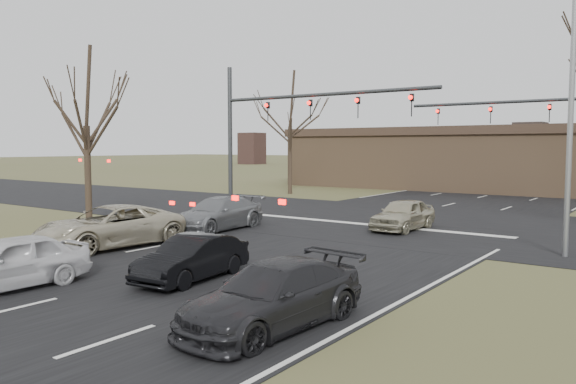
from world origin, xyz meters
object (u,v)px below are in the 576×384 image
(car_silver_suv, at_px, (110,227))
(car_white_sedan, at_px, (7,263))
(streetlight_right_near, at_px, (566,88))
(car_black_hatch, at_px, (192,258))
(car_charcoal_sedan, at_px, (273,295))
(car_silver_ahead, at_px, (403,214))
(mast_arm_far, at_px, (556,122))
(car_grey_ahead, at_px, (218,214))
(building, at_px, (535,159))
(mast_arm_near, at_px, (277,119))

(car_silver_suv, height_order, car_white_sedan, car_silver_suv)
(streetlight_right_near, distance_m, car_silver_suv, 16.44)
(car_black_hatch, xyz_separation_m, car_charcoal_sedan, (4.27, -1.93, 0.05))
(car_silver_ahead, bearing_deg, car_charcoal_sedan, -75.41)
(mast_arm_far, xyz_separation_m, car_grey_ahead, (-10.81, -15.23, -4.30))
(car_black_hatch, relative_size, car_grey_ahead, 0.75)
(building, distance_m, car_charcoal_sedan, 39.69)
(building, distance_m, mast_arm_near, 26.14)
(building, xyz_separation_m, car_grey_ahead, (-6.62, -30.23, -1.95))
(building, relative_size, car_silver_ahead, 10.43)
(car_white_sedan, distance_m, car_charcoal_sedan, 7.54)
(mast_arm_near, height_order, car_grey_ahead, mast_arm_near)
(streetlight_right_near, relative_size, car_black_hatch, 2.68)
(streetlight_right_near, distance_m, car_charcoal_sedan, 12.93)
(car_white_sedan, bearing_deg, car_black_hatch, 50.72)
(building, height_order, mast_arm_near, mast_arm_near)
(car_white_sedan, xyz_separation_m, car_silver_ahead, (3.93, 15.59, -0.01))
(mast_arm_far, relative_size, car_white_sedan, 2.68)
(mast_arm_near, relative_size, streetlight_right_near, 1.21)
(car_charcoal_sedan, bearing_deg, car_grey_ahead, 142.14)
(car_silver_ahead, bearing_deg, building, 90.90)
(car_white_sedan, relative_size, car_grey_ahead, 0.84)
(car_silver_suv, xyz_separation_m, car_white_sedan, (3.00, -5.36, -0.06))
(streetlight_right_near, relative_size, car_grey_ahead, 2.02)
(car_grey_ahead, bearing_deg, streetlight_right_near, 6.56)
(building, xyz_separation_m, streetlight_right_near, (6.82, -28.00, 2.92))
(car_silver_suv, bearing_deg, car_grey_ahead, 92.92)
(mast_arm_near, xyz_separation_m, mast_arm_far, (11.41, 10.00, -0.06))
(mast_arm_near, bearing_deg, car_charcoal_sedan, -53.47)
(mast_arm_near, bearing_deg, mast_arm_far, 41.22)
(mast_arm_far, bearing_deg, car_silver_suv, -118.07)
(car_white_sedan, bearing_deg, building, 86.70)
(car_silver_suv, relative_size, car_white_sedan, 1.33)
(mast_arm_near, bearing_deg, car_grey_ahead, -83.40)
(streetlight_right_near, height_order, car_silver_suv, streetlight_right_near)
(car_black_hatch, height_order, car_silver_ahead, car_silver_ahead)
(mast_arm_near, xyz_separation_m, car_silver_suv, (0.36, -10.73, -4.31))
(car_silver_suv, bearing_deg, car_charcoal_sedan, -14.46)
(car_black_hatch, bearing_deg, car_grey_ahead, 122.21)
(car_black_hatch, relative_size, car_silver_ahead, 0.92)
(car_silver_suv, xyz_separation_m, car_black_hatch, (6.10, -1.83, -0.15))
(mast_arm_far, distance_m, car_white_sedan, 27.64)
(car_silver_suv, bearing_deg, car_white_sedan, -55.31)
(car_grey_ahead, bearing_deg, mast_arm_far, 51.79)
(car_charcoal_sedan, distance_m, car_silver_ahead, 14.40)
(car_silver_suv, relative_size, car_grey_ahead, 1.11)
(car_grey_ahead, distance_m, car_silver_ahead, 8.19)
(car_white_sedan, height_order, car_silver_ahead, car_white_sedan)
(mast_arm_near, height_order, car_silver_suv, mast_arm_near)
(mast_arm_near, distance_m, car_charcoal_sedan, 18.56)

